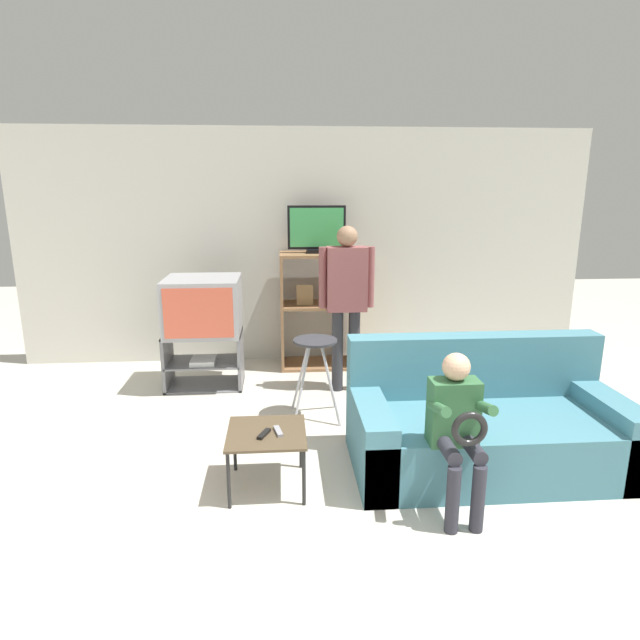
% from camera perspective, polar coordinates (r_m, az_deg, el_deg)
% --- Properties ---
extents(ground_plane, '(18.00, 18.00, 0.00)m').
position_cam_1_polar(ground_plane, '(2.90, 3.08, -28.80)').
color(ground_plane, beige).
extents(wall_back, '(6.40, 0.06, 2.60)m').
position_cam_1_polar(wall_back, '(6.10, -1.52, 7.74)').
color(wall_back, beige).
rests_on(wall_back, ground_plane).
extents(tv_stand, '(0.76, 0.48, 0.56)m').
position_cam_1_polar(tv_stand, '(5.52, -12.23, -4.17)').
color(tv_stand, slate).
rests_on(tv_stand, ground_plane).
extents(television_main, '(0.72, 0.67, 0.55)m').
position_cam_1_polar(television_main, '(5.37, -12.35, 1.51)').
color(television_main, '#9E9EA3').
rests_on(television_main, tv_stand).
extents(media_shelf, '(0.82, 0.48, 1.27)m').
position_cam_1_polar(media_shelf, '(5.91, -0.27, 1.14)').
color(media_shelf, '#8E6642').
rests_on(media_shelf, ground_plane).
extents(television_flat, '(0.62, 0.20, 0.50)m').
position_cam_1_polar(television_flat, '(5.80, -0.36, 9.53)').
color(television_flat, black).
rests_on(television_flat, media_shelf).
extents(folding_stool, '(0.42, 0.42, 0.71)m').
position_cam_1_polar(folding_stool, '(4.58, -0.51, -3.63)').
color(folding_stool, '#B7B7BC').
rests_on(folding_stool, ground_plane).
extents(snack_table, '(0.52, 0.52, 0.40)m').
position_cam_1_polar(snack_table, '(3.63, -5.72, -12.34)').
color(snack_table, brown).
rests_on(snack_table, ground_plane).
extents(remote_control_black, '(0.09, 0.15, 0.02)m').
position_cam_1_polar(remote_control_black, '(3.56, -6.00, -11.99)').
color(remote_control_black, black).
rests_on(remote_control_black, snack_table).
extents(remote_control_white, '(0.07, 0.15, 0.02)m').
position_cam_1_polar(remote_control_white, '(3.59, -4.48, -11.74)').
color(remote_control_white, gray).
rests_on(remote_control_white, snack_table).
extents(couch, '(1.91, 0.94, 0.89)m').
position_cam_1_polar(couch, '(4.10, 17.19, -10.80)').
color(couch, teal).
rests_on(couch, ground_plane).
extents(person_standing_adult, '(0.53, 0.20, 1.62)m').
position_cam_1_polar(person_standing_adult, '(5.12, 2.84, 2.90)').
color(person_standing_adult, '#2D2D33').
rests_on(person_standing_adult, ground_plane).
extents(person_seated_child, '(0.33, 0.43, 1.00)m').
position_cam_1_polar(person_seated_child, '(3.38, 14.42, -10.53)').
color(person_seated_child, '#2D2D38').
rests_on(person_seated_child, ground_plane).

